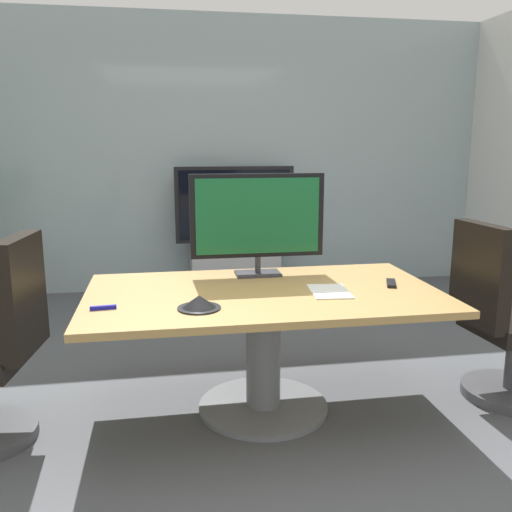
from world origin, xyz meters
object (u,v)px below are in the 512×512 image
object	(u,v)px
remote_control	(391,283)
office_chair_right	(501,327)
wall_display_unit	(235,251)
conference_phone	(199,303)
conference_table	(263,322)
tv_monitor	(258,218)

from	to	relation	value
remote_control	office_chair_right	bearing A→B (deg)	11.04
office_chair_right	wall_display_unit	xyz separation A→B (m)	(-1.26, 2.64, -0.01)
conference_phone	remote_control	bearing A→B (deg)	13.89
remote_control	conference_phone	bearing A→B (deg)	-145.16
wall_display_unit	remote_control	world-z (taller)	wall_display_unit
wall_display_unit	remote_control	size ratio (longest dim) A/B	7.71
conference_table	conference_phone	world-z (taller)	conference_phone
tv_monitor	conference_table	bearing A→B (deg)	-95.02
office_chair_right	conference_phone	xyz separation A→B (m)	(-1.81, -0.17, 0.30)
conference_table	office_chair_right	xyz separation A→B (m)	(1.43, -0.11, -0.08)
tv_monitor	conference_phone	bearing A→B (deg)	-122.00
conference_table	tv_monitor	size ratio (longest dim) A/B	2.36
tv_monitor	remote_control	distance (m)	0.90
conference_table	tv_monitor	world-z (taller)	tv_monitor
conference_table	remote_control	xyz separation A→B (m)	(0.77, 0.01, 0.19)
office_chair_right	remote_control	distance (m)	0.73
office_chair_right	conference_phone	bearing A→B (deg)	91.53
conference_table	wall_display_unit	world-z (taller)	wall_display_unit
tv_monitor	remote_control	bearing A→B (deg)	-27.52
conference_table	office_chair_right	size ratio (longest dim) A/B	1.82
wall_display_unit	remote_control	xyz separation A→B (m)	(0.59, -2.53, 0.29)
conference_table	remote_control	distance (m)	0.79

